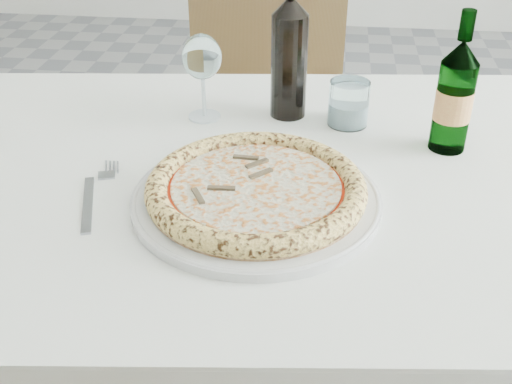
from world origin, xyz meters
The scene contains 9 objects.
dining_table centered at (-0.17, -0.26, 0.67)m, with size 1.50×0.99×0.76m.
chair_far centered at (-0.25, 0.50, 0.53)m, with size 0.47×0.47×0.93m.
plate centered at (-0.17, -0.36, 0.76)m, with size 0.36×0.36×0.02m.
pizza centered at (-0.17, -0.36, 0.78)m, with size 0.32×0.32×0.03m.
fork centered at (-0.41, -0.37, 0.76)m, with size 0.06×0.21×0.00m.
wine_glass centered at (-0.30, -0.07, 0.87)m, with size 0.07×0.07×0.16m.
tumbler centered at (-0.04, -0.07, 0.79)m, with size 0.07×0.07×0.08m.
beer_bottle centered at (0.13, -0.14, 0.85)m, with size 0.06×0.06×0.24m.
wine_bottle centered at (-0.15, -0.04, 0.87)m, with size 0.07×0.07×0.27m.
Camera 1 is at (-0.07, -1.14, 1.26)m, focal length 45.00 mm.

